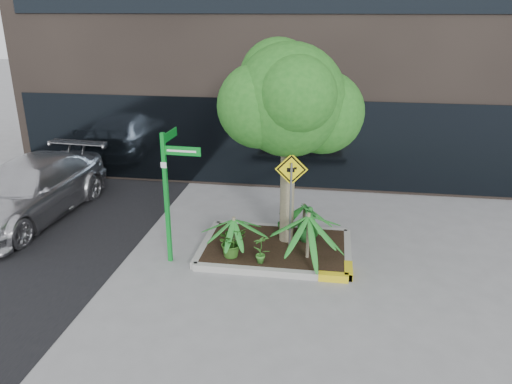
# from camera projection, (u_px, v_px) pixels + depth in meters

# --- Properties ---
(ground) EXTENTS (80.00, 80.00, 0.00)m
(ground) POSITION_uv_depth(u_px,v_px,m) (265.00, 257.00, 10.98)
(ground) COLOR gray
(ground) RESTS_ON ground
(planter) EXTENTS (3.35, 2.36, 0.15)m
(planter) POSITION_uv_depth(u_px,v_px,m) (277.00, 248.00, 11.17)
(planter) COLOR #9E9E99
(planter) RESTS_ON ground
(tree) EXTENTS (3.06, 2.71, 4.59)m
(tree) POSITION_uv_depth(u_px,v_px,m) (289.00, 100.00, 10.36)
(tree) COLOR gray
(tree) RESTS_ON ground
(palm_front) EXTENTS (1.15, 1.15, 1.28)m
(palm_front) POSITION_uv_depth(u_px,v_px,m) (309.00, 216.00, 10.32)
(palm_front) COLOR gray
(palm_front) RESTS_ON ground
(palm_left) EXTENTS (0.91, 0.91, 1.02)m
(palm_left) POSITION_uv_depth(u_px,v_px,m) (234.00, 220.00, 10.64)
(palm_left) COLOR gray
(palm_left) RESTS_ON ground
(palm_back) EXTENTS (0.77, 0.77, 0.86)m
(palm_back) POSITION_uv_depth(u_px,v_px,m) (304.00, 206.00, 11.69)
(palm_back) COLOR gray
(palm_back) RESTS_ON ground
(parked_car) EXTENTS (2.48, 5.32, 1.50)m
(parked_car) POSITION_uv_depth(u_px,v_px,m) (29.00, 190.00, 12.79)
(parked_car) COLOR #BDBCC2
(parked_car) RESTS_ON ground
(shrub_a) EXTENTS (0.86, 0.86, 0.68)m
(shrub_a) POSITION_uv_depth(u_px,v_px,m) (232.00, 242.00, 10.58)
(shrub_a) COLOR #2A5B1A
(shrub_a) RESTS_ON planter
(shrub_b) EXTENTS (0.55, 0.55, 0.87)m
(shrub_b) POSITION_uv_depth(u_px,v_px,m) (308.00, 223.00, 11.28)
(shrub_b) COLOR #1D6323
(shrub_b) RESTS_ON planter
(shrub_c) EXTENTS (0.46, 0.46, 0.64)m
(shrub_c) POSITION_uv_depth(u_px,v_px,m) (261.00, 249.00, 10.31)
(shrub_c) COLOR #327725
(shrub_c) RESTS_ON planter
(shrub_d) EXTENTS (0.55, 0.55, 0.71)m
(shrub_d) POSITION_uv_depth(u_px,v_px,m) (286.00, 222.00, 11.52)
(shrub_d) COLOR #1A5C1B
(shrub_d) RESTS_ON planter
(street_sign_post) EXTENTS (0.84, 0.83, 2.84)m
(street_sign_post) POSITION_uv_depth(u_px,v_px,m) (169.00, 184.00, 10.25)
(street_sign_post) COLOR #0D9528
(street_sign_post) RESTS_ON ground
(cattle_sign) EXTENTS (0.68, 0.23, 2.22)m
(cattle_sign) POSITION_uv_depth(u_px,v_px,m) (291.00, 186.00, 10.40)
(cattle_sign) COLOR slate
(cattle_sign) RESTS_ON ground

